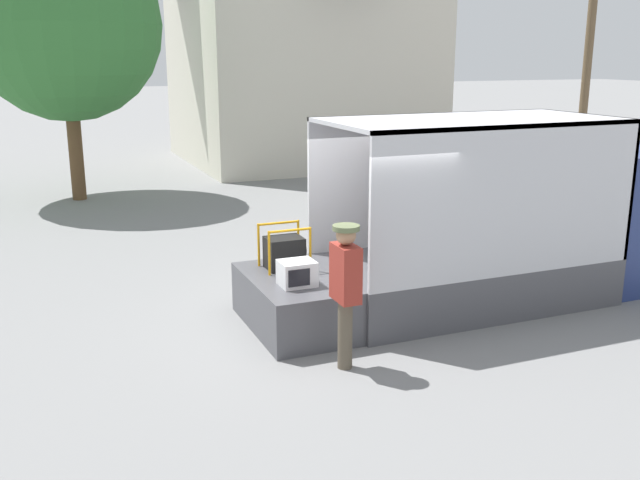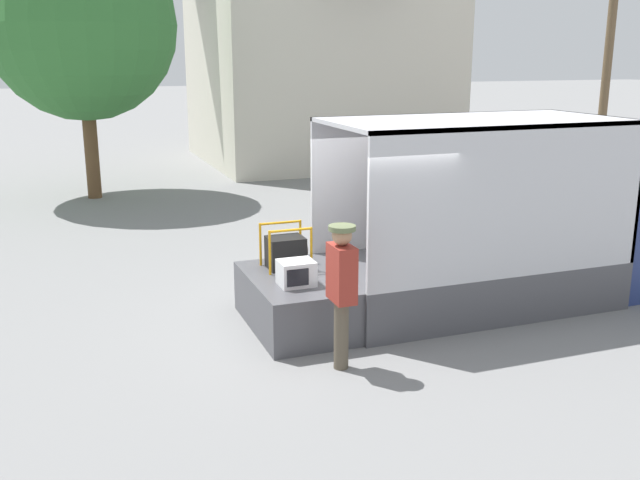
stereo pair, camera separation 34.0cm
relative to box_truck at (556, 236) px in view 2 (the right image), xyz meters
name	(u,v)px [view 2 (the right image)]	position (x,y,z in m)	size (l,w,h in m)	color
ground_plane	(336,321)	(-3.75, 0.00, -0.93)	(160.00, 160.00, 0.00)	gray
box_truck	(556,236)	(0.00, 0.00, 0.00)	(6.28, 2.16, 2.82)	navy
tailgate_deck	(295,302)	(-4.37, 0.00, -0.56)	(1.24, 2.05, 0.73)	#4C4C51
microwave	(296,273)	(-4.46, -0.35, -0.03)	(0.47, 0.41, 0.34)	white
portable_generator	(287,252)	(-4.34, 0.46, 0.04)	(0.65, 0.52, 0.63)	black
worker_person	(342,281)	(-4.28, -1.51, 0.18)	(0.32, 0.44, 1.79)	brown
house_backdrop	(316,37)	(1.60, 15.54, 3.39)	(8.34, 8.17, 8.47)	beige
utility_pole	(609,46)	(9.57, 9.99, 3.06)	(1.80, 0.28, 7.67)	brown
street_tree	(81,25)	(-6.46, 10.72, 3.50)	(4.79, 4.79, 6.83)	brown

